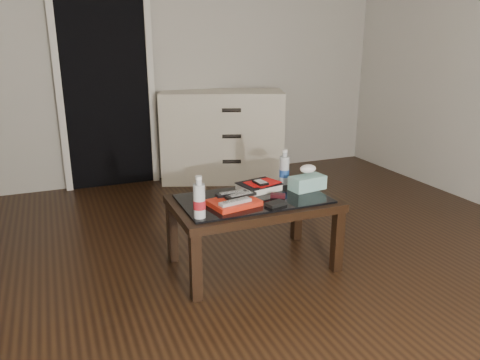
# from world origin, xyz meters

# --- Properties ---
(ground) EXTENTS (5.00, 5.00, 0.00)m
(ground) POSITION_xyz_m (0.00, 0.00, 0.00)
(ground) COLOR black
(ground) RESTS_ON ground
(doorway) EXTENTS (0.90, 0.08, 2.07)m
(doorway) POSITION_xyz_m (-0.40, 2.47, 1.02)
(doorway) COLOR black
(doorway) RESTS_ON ground
(coffee_table) EXTENTS (1.00, 0.60, 0.46)m
(coffee_table) POSITION_xyz_m (0.19, 0.37, 0.40)
(coffee_table) COLOR black
(coffee_table) RESTS_ON ground
(dresser) EXTENTS (1.30, 0.88, 0.90)m
(dresser) POSITION_xyz_m (0.67, 2.23, 0.45)
(dresser) COLOR beige
(dresser) RESTS_ON ground
(magazines) EXTENTS (0.31, 0.26, 0.03)m
(magazines) POSITION_xyz_m (0.03, 0.29, 0.48)
(magazines) COLOR red
(magazines) RESTS_ON coffee_table
(remote_silver) EXTENTS (0.21, 0.09, 0.02)m
(remote_silver) POSITION_xyz_m (0.02, 0.24, 0.50)
(remote_silver) COLOR #A5A6AA
(remote_silver) RESTS_ON magazines
(remote_black_front) EXTENTS (0.21, 0.09, 0.02)m
(remote_black_front) POSITION_xyz_m (0.09, 0.33, 0.50)
(remote_black_front) COLOR black
(remote_black_front) RESTS_ON magazines
(remote_black_back) EXTENTS (0.20, 0.05, 0.02)m
(remote_black_back) POSITION_xyz_m (0.06, 0.38, 0.50)
(remote_black_back) COLOR black
(remote_black_back) RESTS_ON magazines
(textbook) EXTENTS (0.29, 0.25, 0.05)m
(textbook) POSITION_xyz_m (0.29, 0.50, 0.48)
(textbook) COLOR black
(textbook) RESTS_ON coffee_table
(dvd_mailers) EXTENTS (0.21, 0.17, 0.01)m
(dvd_mailers) POSITION_xyz_m (0.30, 0.50, 0.51)
(dvd_mailers) COLOR red
(dvd_mailers) RESTS_ON textbook
(ipod) EXTENTS (0.08, 0.11, 0.02)m
(ipod) POSITION_xyz_m (0.29, 0.47, 0.52)
(ipod) COLOR black
(ipod) RESTS_ON dvd_mailers
(flip_phone) EXTENTS (0.10, 0.09, 0.02)m
(flip_phone) POSITION_xyz_m (0.34, 0.32, 0.47)
(flip_phone) COLOR black
(flip_phone) RESTS_ON coffee_table
(wallet) EXTENTS (0.13, 0.10, 0.02)m
(wallet) POSITION_xyz_m (0.26, 0.19, 0.47)
(wallet) COLOR black
(wallet) RESTS_ON coffee_table
(water_bottle_left) EXTENTS (0.07, 0.07, 0.24)m
(water_bottle_left) POSITION_xyz_m (-0.21, 0.18, 0.58)
(water_bottle_left) COLOR silver
(water_bottle_left) RESTS_ON coffee_table
(water_bottle_right) EXTENTS (0.07, 0.07, 0.24)m
(water_bottle_right) POSITION_xyz_m (0.50, 0.55, 0.58)
(water_bottle_right) COLOR #B3B9BE
(water_bottle_right) RESTS_ON coffee_table
(tissue_box) EXTENTS (0.25, 0.15, 0.09)m
(tissue_box) POSITION_xyz_m (0.59, 0.39, 0.51)
(tissue_box) COLOR teal
(tissue_box) RESTS_ON coffee_table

